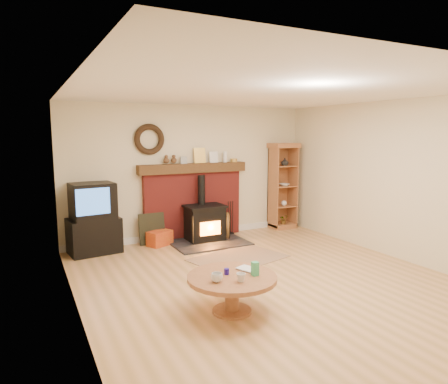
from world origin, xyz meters
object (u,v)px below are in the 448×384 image
tv_unit (93,220)px  coffee_table (232,283)px  curio_cabinet (282,186)px  wood_stove (205,224)px

tv_unit → coffee_table: size_ratio=1.18×
tv_unit → coffee_table: bearing=-72.0°
curio_cabinet → coffee_table: 4.43m
wood_stove → tv_unit: bearing=174.4°
tv_unit → coffee_table: tv_unit is taller
wood_stove → coffee_table: wood_stove is taller
wood_stove → coffee_table: (-1.00, -2.96, 0.02)m
wood_stove → coffee_table: size_ratio=1.35×
coffee_table → tv_unit: bearing=108.0°
wood_stove → coffee_table: bearing=-108.7°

